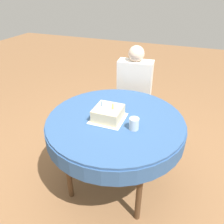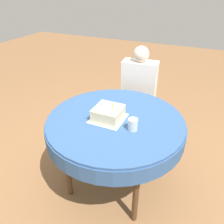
{
  "view_description": "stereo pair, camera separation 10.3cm",
  "coord_description": "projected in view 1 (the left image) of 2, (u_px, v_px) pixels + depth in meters",
  "views": [
    {
      "loc": [
        0.55,
        -1.52,
        1.8
      ],
      "look_at": [
        -0.03,
        -0.01,
        0.84
      ],
      "focal_mm": 35.0,
      "sensor_mm": 36.0,
      "label": 1
    },
    {
      "loc": [
        0.64,
        -1.48,
        1.8
      ],
      "look_at": [
        -0.03,
        -0.01,
        0.84
      ],
      "focal_mm": 35.0,
      "sensor_mm": 36.0,
      "label": 2
    }
  ],
  "objects": [
    {
      "name": "ground_plane",
      "position": [
        115.0,
        180.0,
        2.31
      ],
      "size": [
        12.0,
        12.0,
        0.0
      ],
      "primitive_type": "plane",
      "color": "#8C603D"
    },
    {
      "name": "birthday_cake",
      "position": [
        108.0,
        113.0,
        1.88
      ],
      "size": [
        0.23,
        0.23,
        0.15
      ],
      "color": "beige",
      "rests_on": "dining_table"
    },
    {
      "name": "person",
      "position": [
        134.0,
        87.0,
        2.64
      ],
      "size": [
        0.42,
        0.31,
        1.2
      ],
      "rotation": [
        0.0,
        0.0,
        0.09
      ],
      "color": "beige",
      "rests_on": "ground_plane"
    },
    {
      "name": "napkin",
      "position": [
        108.0,
        118.0,
        1.91
      ],
      "size": [
        0.28,
        0.28,
        0.0
      ],
      "color": "white",
      "rests_on": "dining_table"
    },
    {
      "name": "chair",
      "position": [
        135.0,
        97.0,
        2.82
      ],
      "size": [
        0.42,
        0.42,
        0.99
      ],
      "rotation": [
        0.0,
        0.0,
        0.09
      ],
      "color": "brown",
      "rests_on": "ground_plane"
    },
    {
      "name": "dining_table",
      "position": [
        115.0,
        127.0,
        1.96
      ],
      "size": [
        1.22,
        1.22,
        0.77
      ],
      "color": "#335689",
      "rests_on": "ground_plane"
    },
    {
      "name": "drinking_glass",
      "position": [
        134.0,
        124.0,
        1.75
      ],
      "size": [
        0.08,
        0.08,
        0.1
      ],
      "color": "silver",
      "rests_on": "dining_table"
    }
  ]
}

